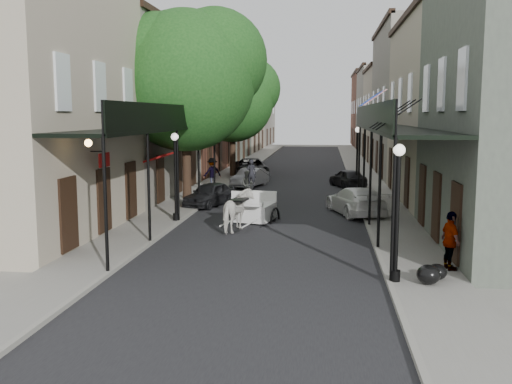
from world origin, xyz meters
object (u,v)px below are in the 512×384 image
(tree_far, at_px, (238,97))
(carriage, at_px, (258,196))
(pedestrian_walking, at_px, (248,185))
(car_right_far, at_px, (348,178))
(pedestrian_sidewalk_left, at_px, (212,172))
(car_left_near, at_px, (210,194))
(horse, at_px, (238,211))
(car_left_far, at_px, (251,168))
(pedestrian_sidewalk_right, at_px, (450,241))
(lamppost_right_near, at_px, (397,211))
(lamppost_right_far, at_px, (357,156))
(car_right_near, at_px, (356,201))
(tree_near, at_px, (194,75))
(lamppost_left, at_px, (175,175))
(car_left_mid, at_px, (250,178))

(tree_far, xyz_separation_m, carriage, (3.53, -17.06, -4.76))
(pedestrian_walking, height_order, car_right_far, pedestrian_walking)
(pedestrian_sidewalk_left, bearing_deg, car_left_near, 67.37)
(pedestrian_walking, relative_size, car_left_near, 0.45)
(horse, bearing_deg, car_left_far, -72.91)
(pedestrian_sidewalk_right, distance_m, car_left_near, 14.72)
(tree_far, relative_size, car_left_far, 1.72)
(pedestrian_sidewalk_right, xyz_separation_m, car_left_near, (-9.40, 11.33, -0.38))
(lamppost_right_near, relative_size, car_left_far, 0.74)
(lamppost_right_far, xyz_separation_m, car_left_near, (-7.70, -7.34, -1.45))
(lamppost_right_far, relative_size, car_left_near, 1.05)
(horse, bearing_deg, car_right_near, -126.32)
(tree_near, bearing_deg, tree_far, 90.19)
(car_left_far, relative_size, car_right_far, 1.42)
(lamppost_left, bearing_deg, horse, -26.02)
(pedestrian_sidewalk_left, bearing_deg, lamppost_right_near, 81.94)
(tree_near, bearing_deg, pedestrian_walking, 54.10)
(pedestrian_sidewalk_right, bearing_deg, lamppost_right_far, -8.33)
(lamppost_right_near, distance_m, pedestrian_walking, 16.44)
(horse, relative_size, car_left_mid, 0.55)
(pedestrian_walking, distance_m, car_right_near, 7.01)
(tree_near, distance_m, horse, 8.50)
(pedestrian_sidewalk_left, relative_size, car_right_near, 0.41)
(horse, bearing_deg, tree_far, -70.02)
(lamppost_right_near, height_order, lamppost_left, same)
(lamppost_left, bearing_deg, car_right_near, 21.29)
(lamppost_right_near, height_order, pedestrian_sidewalk_left, lamppost_right_near)
(pedestrian_walking, xyz_separation_m, car_right_far, (5.60, 5.79, -0.19))
(car_left_mid, bearing_deg, lamppost_right_far, 12.09)
(horse, xyz_separation_m, car_left_mid, (-1.39, 13.89, -0.24))
(car_left_near, height_order, car_right_far, car_left_near)
(tree_near, relative_size, horse, 4.92)
(lamppost_right_far, relative_size, car_left_far, 0.74)
(pedestrian_walking, bearing_deg, carriage, -78.41)
(pedestrian_walking, xyz_separation_m, pedestrian_sidewalk_left, (-2.79, 4.08, 0.23))
(horse, xyz_separation_m, pedestrian_sidewalk_right, (7.01, -5.26, 0.16))
(horse, xyz_separation_m, car_left_far, (-2.01, 19.41, -0.13))
(horse, relative_size, car_left_near, 0.55)
(tree_near, bearing_deg, lamppost_right_far, 43.31)
(car_right_far, bearing_deg, car_left_mid, -16.02)
(carriage, distance_m, pedestrian_walking, 6.24)
(tree_near, distance_m, pedestrian_sidewalk_right, 15.75)
(lamppost_left, height_order, car_right_far, lamppost_left)
(tree_near, relative_size, car_right_near, 2.17)
(lamppost_left, distance_m, car_right_far, 15.18)
(horse, bearing_deg, lamppost_left, -14.84)
(pedestrian_sidewalk_right, bearing_deg, tree_far, 8.48)
(tree_near, relative_size, pedestrian_walking, 6.09)
(car_left_mid, relative_size, car_right_far, 1.02)
(pedestrian_sidewalk_right, relative_size, car_left_mid, 0.48)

